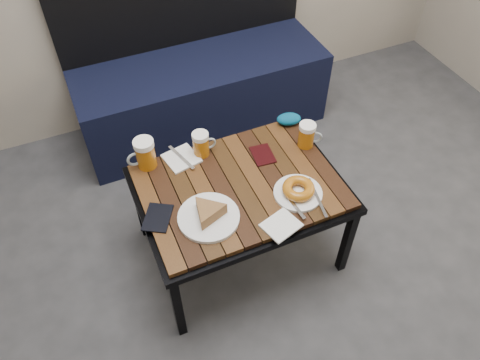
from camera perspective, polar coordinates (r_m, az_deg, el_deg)
name	(u,v)px	position (r m, az deg, el deg)	size (l,w,h in m)	color
bench	(200,86)	(2.76, -4.88, 11.37)	(1.40, 0.50, 0.95)	black
cafe_table	(240,192)	(1.95, 0.00, -1.42)	(0.84, 0.62, 0.47)	black
beer_mug_left	(145,154)	(1.98, -11.54, 3.17)	(0.13, 0.09, 0.14)	#B0610E
beer_mug_centre	(201,144)	(2.01, -4.73, 4.41)	(0.10, 0.07, 0.12)	#B0610E
beer_mug_right	(307,135)	(2.06, 8.18, 5.46)	(0.11, 0.09, 0.12)	#B0610E
plate_pie	(208,214)	(1.79, -3.87, -4.19)	(0.24, 0.24, 0.07)	white
plate_bagel	(298,191)	(1.88, 7.13, -1.29)	(0.20, 0.26, 0.05)	white
napkin_left	(181,158)	(2.03, -7.16, 2.64)	(0.16, 0.18, 0.01)	white
napkin_right	(281,225)	(1.79, 5.03, -5.53)	(0.16, 0.15, 0.01)	white
passport_navy	(158,218)	(1.83, -10.01, -4.53)	(0.10, 0.14, 0.01)	black
passport_burgundy	(263,155)	(2.03, 2.78, 3.10)	(0.09, 0.12, 0.01)	black
knit_pouch	(289,119)	(2.19, 5.98, 7.40)	(0.11, 0.07, 0.05)	navy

